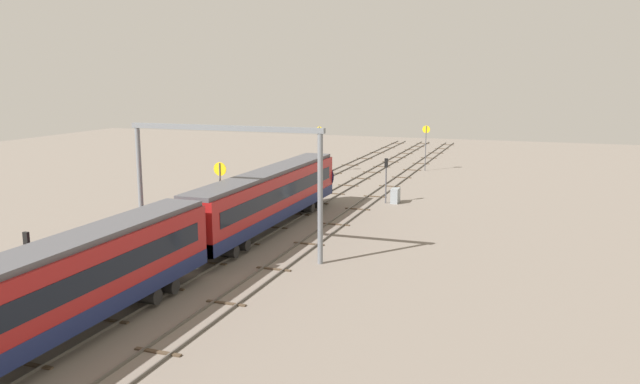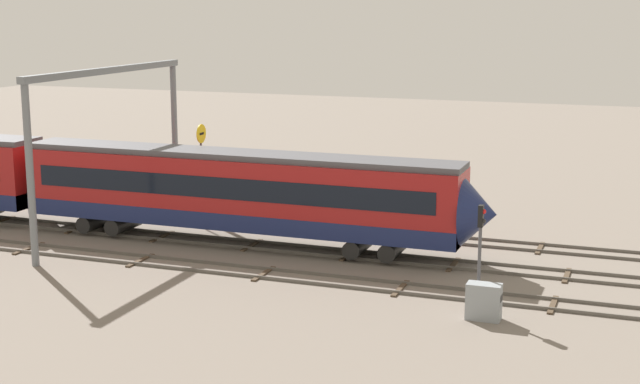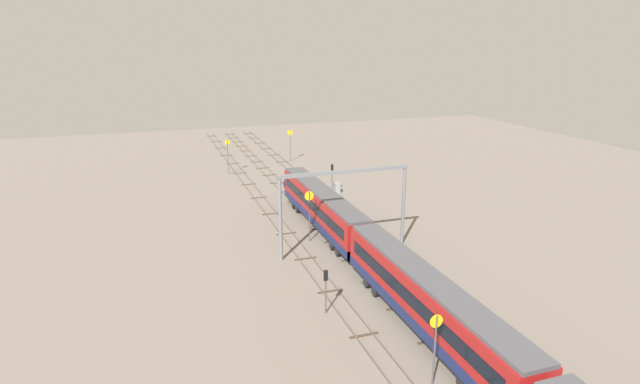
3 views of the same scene
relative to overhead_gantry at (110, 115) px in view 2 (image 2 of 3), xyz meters
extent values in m
plane|color=slate|center=(10.97, -0.01, -6.55)|extent=(155.13, 155.13, 0.00)
cube|color=#59544C|center=(10.97, -5.31, -6.47)|extent=(139.13, 0.07, 0.16)
cube|color=#59544C|center=(10.97, -3.88, -6.47)|extent=(139.13, 0.07, 0.16)
cube|color=#473828|center=(-2.28, -4.60, -6.51)|extent=(0.24, 2.40, 0.08)
cube|color=#473828|center=(4.34, -4.60, -6.51)|extent=(0.24, 2.40, 0.08)
cube|color=#473828|center=(10.97, -4.60, -6.51)|extent=(0.24, 2.40, 0.08)
cube|color=#473828|center=(17.60, -4.60, -6.51)|extent=(0.24, 2.40, 0.08)
cube|color=#473828|center=(24.22, -4.60, -6.51)|extent=(0.24, 2.40, 0.08)
cube|color=#59544C|center=(10.97, -0.73, -6.47)|extent=(139.13, 0.07, 0.16)
cube|color=#59544C|center=(10.97, 0.71, -6.47)|extent=(139.13, 0.07, 0.16)
cube|color=#473828|center=(-7.76, -0.01, -6.51)|extent=(0.24, 2.40, 0.08)
cube|color=#473828|center=(-2.41, -0.01, -6.51)|extent=(0.24, 2.40, 0.08)
cube|color=#473828|center=(2.94, -0.01, -6.51)|extent=(0.24, 2.40, 0.08)
cube|color=#473828|center=(8.29, -0.01, -6.51)|extent=(0.24, 2.40, 0.08)
cube|color=#473828|center=(13.65, -0.01, -6.51)|extent=(0.24, 2.40, 0.08)
cube|color=#473828|center=(19.00, -0.01, -6.51)|extent=(0.24, 2.40, 0.08)
cube|color=#473828|center=(24.35, -0.01, -6.51)|extent=(0.24, 2.40, 0.08)
cube|color=#59544C|center=(10.97, 3.86, -6.47)|extent=(139.13, 0.07, 0.16)
cube|color=#59544C|center=(10.97, 5.29, -6.47)|extent=(139.13, 0.07, 0.16)
cube|color=#473828|center=(-8.35, 4.58, -6.51)|extent=(0.24, 2.40, 0.08)
cube|color=#473828|center=(-0.62, 4.58, -6.51)|extent=(0.24, 2.40, 0.08)
cube|color=#473828|center=(7.11, 4.58, -6.51)|extent=(0.24, 2.40, 0.08)
cube|color=#473828|center=(14.83, 4.58, -6.51)|extent=(0.24, 2.40, 0.08)
cube|color=#473828|center=(22.56, 4.58, -6.51)|extent=(0.24, 2.40, 0.08)
cube|color=maroon|center=(7.41, -0.01, -3.69)|extent=(24.00, 2.90, 3.60)
cube|color=navy|center=(7.41, -0.01, -5.04)|extent=(24.00, 2.94, 0.90)
cube|color=#4C4C51|center=(7.41, -0.01, -1.74)|extent=(24.00, 2.50, 0.30)
cube|color=black|center=(7.41, -1.47, -3.26)|extent=(22.00, 0.04, 1.10)
cube|color=black|center=(7.41, 1.45, -3.26)|extent=(22.00, 0.04, 1.10)
cylinder|color=black|center=(-1.17, -0.01, -5.94)|extent=(0.90, 2.70, 0.90)
cylinder|color=black|center=(0.63, -0.01, -5.94)|extent=(0.90, 2.70, 0.90)
cylinder|color=black|center=(14.19, -0.01, -5.94)|extent=(0.90, 2.70, 0.90)
cylinder|color=black|center=(15.99, -0.01, -5.94)|extent=(0.90, 2.70, 0.90)
cone|color=navy|center=(20.21, -0.01, -3.87)|extent=(1.60, 3.24, 3.24)
cylinder|color=slate|center=(0.00, -7.02, -2.16)|extent=(0.36, 0.36, 8.78)
cylinder|color=slate|center=(0.00, 7.02, -2.16)|extent=(0.36, 0.36, 8.78)
cube|color=slate|center=(0.00, 0.00, 2.40)|extent=(0.40, 14.64, 0.35)
cylinder|color=#4C4C51|center=(4.08, 2.62, -3.62)|extent=(0.12, 0.12, 5.87)
cylinder|color=yellow|center=(4.12, 2.62, -1.16)|extent=(0.05, 1.06, 1.06)
cube|color=black|center=(4.15, 2.62, -1.16)|extent=(0.02, 0.48, 0.12)
cylinder|color=#4C4C51|center=(21.38, -6.41, -4.76)|extent=(0.14, 0.14, 3.59)
cube|color=black|center=(21.38, -6.41, -2.52)|extent=(0.20, 0.32, 0.90)
sphere|color=red|center=(21.49, -6.41, -2.32)|extent=(0.20, 0.20, 0.20)
sphere|color=#262626|center=(21.49, -6.41, -2.72)|extent=(0.20, 0.20, 0.20)
cylinder|color=#4C4C51|center=(-11.83, 6.24, -5.05)|extent=(0.14, 0.14, 3.00)
cube|color=black|center=(-11.83, 6.24, -3.10)|extent=(0.20, 0.32, 0.90)
sphere|color=red|center=(-11.72, 6.24, -2.90)|extent=(0.20, 0.20, 0.20)
sphere|color=#262626|center=(-11.72, 6.24, -3.30)|extent=(0.20, 0.20, 0.20)
cube|color=gray|center=(21.78, -7.30, -5.81)|extent=(1.38, 0.72, 1.49)
cube|color=#333333|center=(22.48, -7.30, -5.59)|extent=(0.02, 0.50, 0.24)
camera|label=1|loc=(-38.37, -20.48, 5.92)|focal=35.19mm
camera|label=2|loc=(27.76, -42.63, 5.85)|focal=51.72mm
camera|label=3|loc=(-48.09, 19.02, 15.33)|focal=28.72mm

